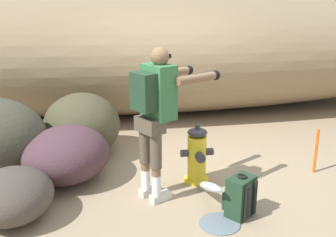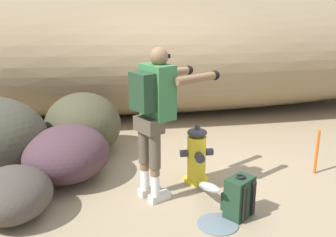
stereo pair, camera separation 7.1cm
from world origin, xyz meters
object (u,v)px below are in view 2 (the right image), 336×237
(fire_hydrant, at_px, (197,156))
(boulder_small, at_px, (83,124))
(boulder_outlier, at_px, (11,194))
(boulder_mid, at_px, (67,154))
(utility_worker, at_px, (156,106))
(survey_stake, at_px, (317,152))
(spare_backpack, at_px, (239,197))

(fire_hydrant, xyz_separation_m, boulder_small, (-1.43, 1.13, 0.12))
(fire_hydrant, distance_m, boulder_outlier, 2.14)
(fire_hydrant, distance_m, boulder_mid, 1.63)
(boulder_outlier, bearing_deg, fire_hydrant, 14.00)
(fire_hydrant, bearing_deg, utility_worker, -150.39)
(utility_worker, distance_m, boulder_small, 1.80)
(boulder_mid, bearing_deg, survey_stake, -5.86)
(utility_worker, height_order, survey_stake, utility_worker)
(fire_hydrant, bearing_deg, boulder_outlier, -166.00)
(fire_hydrant, bearing_deg, survey_stake, -0.30)
(spare_backpack, height_order, survey_stake, survey_stake)
(utility_worker, height_order, boulder_mid, utility_worker)
(spare_backpack, height_order, boulder_small, boulder_small)
(spare_backpack, relative_size, boulder_outlier, 0.51)
(fire_hydrant, bearing_deg, boulder_mid, 168.68)
(spare_backpack, relative_size, boulder_mid, 0.41)
(boulder_small, bearing_deg, survey_stake, -20.63)
(utility_worker, distance_m, survey_stake, 2.29)
(boulder_small, bearing_deg, spare_backpack, -49.79)
(boulder_outlier, height_order, survey_stake, survey_stake)
(boulder_mid, relative_size, boulder_small, 0.93)
(survey_stake, bearing_deg, boulder_outlier, -172.11)
(fire_hydrant, relative_size, boulder_mid, 0.65)
(spare_backpack, bearing_deg, boulder_outlier, 43.63)
(survey_stake, bearing_deg, fire_hydrant, 179.70)
(boulder_mid, relative_size, survey_stake, 1.91)
(utility_worker, relative_size, boulder_outlier, 1.86)
(fire_hydrant, bearing_deg, boulder_small, 141.66)
(boulder_outlier, bearing_deg, utility_worker, 7.94)
(boulder_mid, height_order, survey_stake, boulder_mid)
(utility_worker, relative_size, boulder_mid, 1.50)
(spare_backpack, bearing_deg, survey_stake, -95.57)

